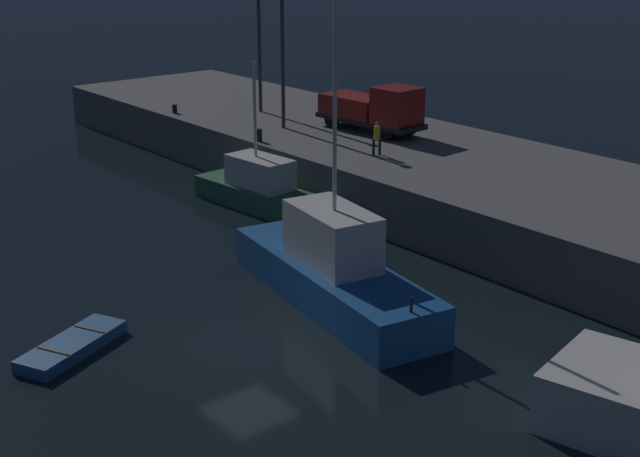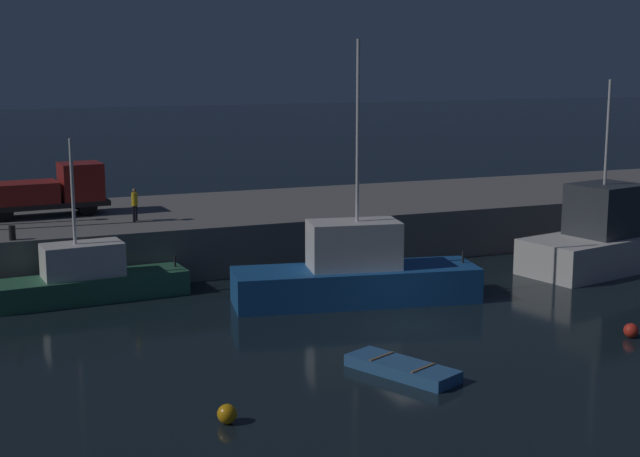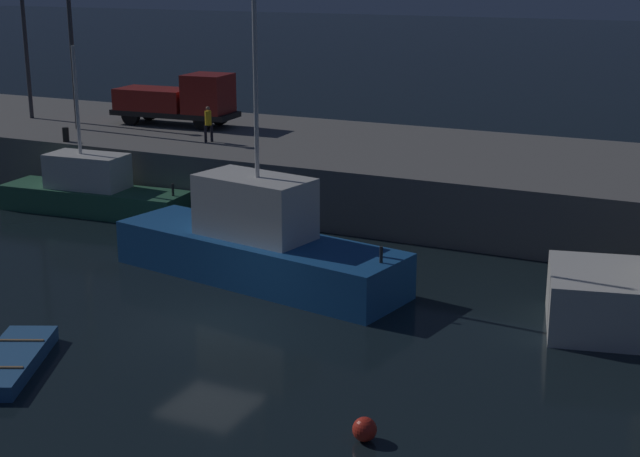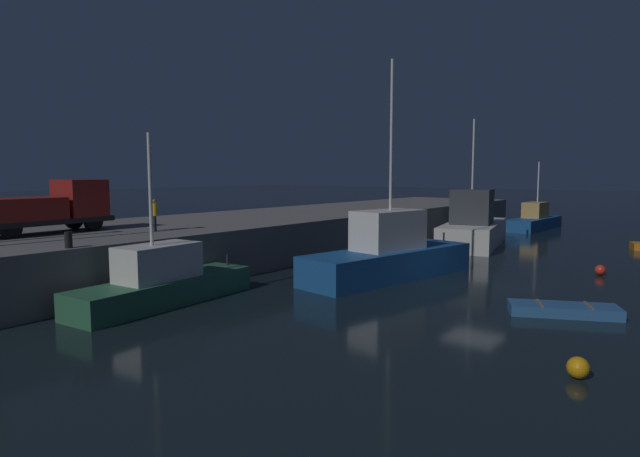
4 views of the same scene
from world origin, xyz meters
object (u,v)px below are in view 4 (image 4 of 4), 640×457
object	(u,v)px
mooring_buoy_near	(600,270)
dockworker	(155,213)
mooring_buoy_mid	(578,368)
dinghy_orange_near	(564,310)
fishing_boat_white	(389,255)
fishing_trawler_red	(473,227)
fishing_boat_blue	(534,220)
fishing_boat_orange	(163,282)
bollard_central	(472,200)
bollard_east	(68,240)
utility_truck	(50,207)

from	to	relation	value
mooring_buoy_near	dockworker	distance (m)	22.86
mooring_buoy_mid	mooring_buoy_near	bearing A→B (deg)	8.23
dinghy_orange_near	mooring_buoy_near	size ratio (longest dim) A/B	7.50
fishing_boat_white	mooring_buoy_near	size ratio (longest dim) A/B	20.00
fishing_trawler_red	mooring_buoy_mid	bearing A→B (deg)	-152.50
fishing_boat_blue	fishing_boat_orange	size ratio (longest dim) A/B	1.09
mooring_buoy_near	dockworker	world-z (taller)	dockworker
dockworker	bollard_central	bearing A→B (deg)	-3.98
bollard_east	utility_truck	bearing A→B (deg)	69.80
dockworker	bollard_east	distance (m)	6.28
mooring_buoy_mid	utility_truck	bearing A→B (deg)	95.97
mooring_buoy_near	fishing_boat_orange	bearing A→B (deg)	144.01
mooring_buoy_near	fishing_boat_white	bearing A→B (deg)	131.28
dinghy_orange_near	utility_truck	size ratio (longest dim) A/B	0.65
fishing_boat_blue	dinghy_orange_near	bearing A→B (deg)	-162.35
fishing_boat_blue	dockworker	distance (m)	37.25
fishing_trawler_red	fishing_boat_blue	world-z (taller)	fishing_trawler_red
fishing_boat_blue	bollard_east	world-z (taller)	fishing_boat_blue
fishing_boat_white	fishing_boat_blue	bearing A→B (deg)	2.25
fishing_boat_blue	utility_truck	xyz separation A→B (m)	(-39.92, 10.91, 2.80)
fishing_trawler_red	fishing_boat_orange	xyz separation A→B (m)	(-24.56, 3.15, -0.45)
mooring_buoy_near	mooring_buoy_mid	bearing A→B (deg)	-171.77
mooring_buoy_mid	fishing_boat_white	bearing A→B (deg)	50.97
bollard_east	mooring_buoy_mid	bearing A→B (deg)	-75.16
fishing_trawler_red	dinghy_orange_near	size ratio (longest dim) A/B	2.76
utility_truck	dockworker	xyz separation A→B (m)	(3.57, -3.13, -0.33)
mooring_buoy_near	dockworker	bearing A→B (deg)	130.47
fishing_boat_white	utility_truck	distance (m)	16.49
dockworker	dinghy_orange_near	bearing A→B (deg)	-73.72
utility_truck	bollard_central	distance (m)	38.31
fishing_boat_blue	fishing_boat_white	xyz separation A→B (m)	(-28.94, -1.14, 0.33)
mooring_buoy_near	utility_truck	bearing A→B (deg)	131.91
mooring_buoy_near	utility_truck	world-z (taller)	utility_truck
dinghy_orange_near	bollard_east	distance (m)	18.76
fishing_boat_blue	mooring_buoy_mid	distance (m)	39.35
fishing_boat_orange	utility_truck	xyz separation A→B (m)	(-0.70, 7.60, 2.75)
fishing_boat_orange	bollard_east	bearing A→B (deg)	146.63
mooring_buoy_near	utility_truck	xyz separation A→B (m)	(-18.28, 20.37, 3.38)
bollard_east	fishing_boat_orange	bearing A→B (deg)	-33.37
dockworker	bollard_central	world-z (taller)	dockworker
mooring_buoy_mid	utility_truck	world-z (taller)	utility_truck
mooring_buoy_near	bollard_central	bearing A→B (deg)	37.12
bollard_central	bollard_east	bearing A→B (deg)	-179.68
fishing_boat_orange	mooring_buoy_near	distance (m)	21.73
mooring_buoy_mid	bollard_east	world-z (taller)	bollard_east
fishing_boat_white	mooring_buoy_near	world-z (taller)	fishing_boat_white
utility_truck	bollard_central	world-z (taller)	utility_truck
dinghy_orange_near	mooring_buoy_mid	world-z (taller)	mooring_buoy_mid
bollard_central	mooring_buoy_mid	bearing A→B (deg)	-154.24
mooring_buoy_near	bollard_east	size ratio (longest dim) A/B	0.87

